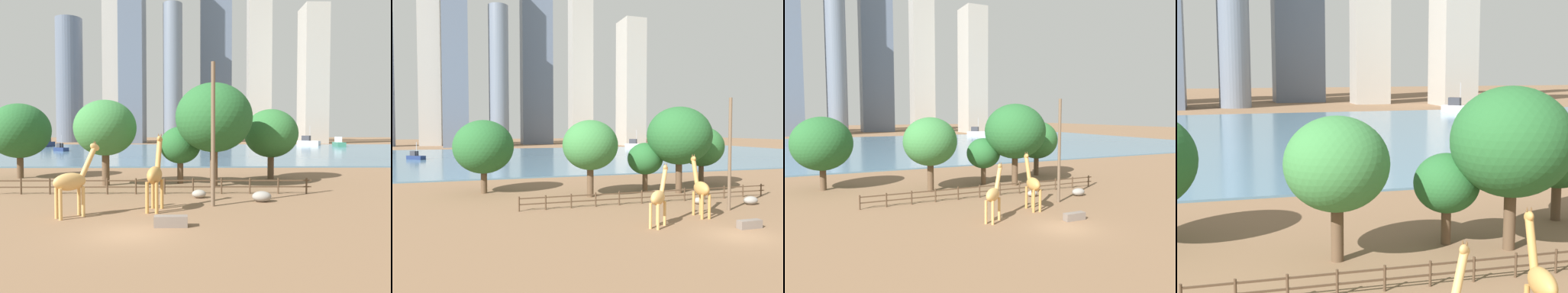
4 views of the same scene
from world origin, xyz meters
TOP-DOWN VIEW (x-y plane):
  - ground_plane at (0.00, 80.00)m, footprint 400.00×400.00m
  - harbor_water at (0.00, 77.00)m, footprint 180.00×86.00m
  - giraffe_tall at (0.82, 5.63)m, footprint 1.17×3.12m
  - boulder_near_fence at (3.77, 10.18)m, footprint 1.08×0.84m
  - enclosure_fence at (-0.08, 12.00)m, footprint 26.12×0.14m
  - tree_left_large at (2.12, 18.36)m, footprint 4.02×4.02m
  - tree_center_broad at (-4.90, 17.02)m, footprint 5.84×5.84m
  - tree_right_tall at (11.72, 21.58)m, footprint 5.74×5.74m
  - tree_left_small at (5.30, 16.39)m, footprint 7.16×7.16m
  - boat_sailboat at (49.82, 99.83)m, footprint 3.34×7.22m
  - boat_tug at (44.10, 112.52)m, footprint 7.60×6.73m
  - skyline_tower_glass at (53.79, 138.45)m, footprint 9.49×12.77m

SIDE VIEW (x-z plane):
  - ground_plane at x=0.00m, z-range 0.00..0.00m
  - harbor_water at x=0.00m, z-range 0.00..0.20m
  - boulder_near_fence at x=3.77m, z-range 0.00..0.63m
  - enclosure_fence at x=-0.08m, z-range 0.11..1.41m
  - boat_sailboat at x=49.82m, z-range -0.29..2.77m
  - boat_tug at x=44.10m, z-range -2.05..4.71m
  - giraffe_tall at x=0.82m, z-range -0.18..4.85m
  - tree_left_large at x=2.12m, z-range 0.95..6.53m
  - tree_right_tall at x=11.72m, z-range 1.14..8.62m
  - tree_center_broad at x=-4.90m, z-range 1.38..9.48m
  - tree_left_small at x=5.30m, z-range 1.57..11.20m
  - skyline_tower_glass at x=53.79m, z-range 0.00..56.10m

